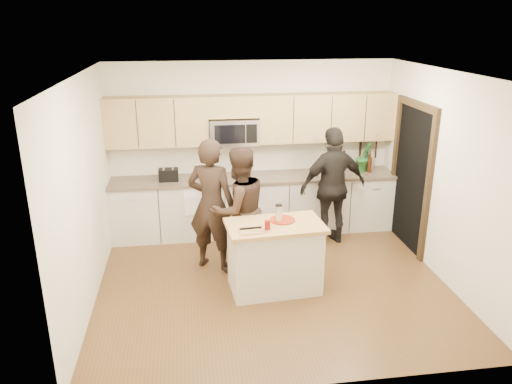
{
  "coord_description": "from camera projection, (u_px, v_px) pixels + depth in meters",
  "views": [
    {
      "loc": [
        -1.03,
        -5.76,
        3.3
      ],
      "look_at": [
        -0.17,
        0.35,
        1.15
      ],
      "focal_mm": 35.0,
      "sensor_mm": 36.0,
      "label": 1
    }
  ],
  "objects": [
    {
      "name": "island",
      "position": [
        275.0,
        256.0,
        6.3
      ],
      "size": [
        1.25,
        0.79,
        0.9
      ],
      "rotation": [
        0.0,
        0.0,
        0.08
      ],
      "color": "beige",
      "rests_on": "ground"
    },
    {
      "name": "orchid",
      "position": [
        364.0,
        156.0,
        8.06
      ],
      "size": [
        0.31,
        0.26,
        0.5
      ],
      "primitive_type": "imported",
      "rotation": [
        0.0,
        0.0,
        0.15
      ],
      "color": "#2C702F",
      "rests_on": "back_cabinetry"
    },
    {
      "name": "woman_left",
      "position": [
        211.0,
        205.0,
        6.74
      ],
      "size": [
        0.79,
        0.68,
        1.84
      ],
      "primitive_type": "imported",
      "rotation": [
        0.0,
        0.0,
        2.7
      ],
      "color": "black",
      "rests_on": "ground"
    },
    {
      "name": "framed_picture",
      "position": [
        368.0,
        147.0,
        8.3
      ],
      "size": [
        0.3,
        0.03,
        0.38
      ],
      "color": "black",
      "rests_on": "ground"
    },
    {
      "name": "dish_towel",
      "position": [
        195.0,
        191.0,
        7.62
      ],
      "size": [
        0.34,
        0.6,
        0.48
      ],
      "color": "white",
      "rests_on": "ground"
    },
    {
      "name": "woman_right",
      "position": [
        333.0,
        187.0,
        7.51
      ],
      "size": [
        1.13,
        0.65,
        1.81
      ],
      "primitive_type": "imported",
      "rotation": [
        0.0,
        0.0,
        3.34
      ],
      "color": "black",
      "rests_on": "ground"
    },
    {
      "name": "doorway",
      "position": [
        411.0,
        172.0,
        7.36
      ],
      "size": [
        0.06,
        1.25,
        2.2
      ],
      "color": "black",
      "rests_on": "ground"
    },
    {
      "name": "cutting_board",
      "position": [
        251.0,
        231.0,
        5.93
      ],
      "size": [
        0.29,
        0.21,
        0.02
      ],
      "primitive_type": "cube",
      "rotation": [
        0.0,
        0.0,
        0.08
      ],
      "color": "tan",
      "rests_on": "island"
    },
    {
      "name": "room_shell",
      "position": [
        274.0,
        156.0,
        6.04
      ],
      "size": [
        4.52,
        4.02,
        2.71
      ],
      "color": "beige",
      "rests_on": "ground"
    },
    {
      "name": "drink_glass",
      "position": [
        267.0,
        225.0,
        5.98
      ],
      "size": [
        0.07,
        0.07,
        0.11
      ],
      "primitive_type": "cylinder",
      "color": "maroon",
      "rests_on": "island"
    },
    {
      "name": "tongs",
      "position": [
        251.0,
        228.0,
        5.97
      ],
      "size": [
        0.27,
        0.05,
        0.02
      ],
      "primitive_type": "cube",
      "rotation": [
        0.0,
        0.0,
        0.08
      ],
      "color": "black",
      "rests_on": "cutting_board"
    },
    {
      "name": "toaster",
      "position": [
        169.0,
        175.0,
        7.65
      ],
      "size": [
        0.3,
        0.19,
        0.19
      ],
      "color": "black",
      "rests_on": "back_cabinetry"
    },
    {
      "name": "floor",
      "position": [
        272.0,
        282.0,
        6.61
      ],
      "size": [
        4.5,
        4.5,
        0.0
      ],
      "primitive_type": "plane",
      "color": "brown",
      "rests_on": "ground"
    },
    {
      "name": "bottle_cluster",
      "position": [
        358.0,
        161.0,
        8.11
      ],
      "size": [
        0.61,
        0.25,
        0.34
      ],
      "color": "black",
      "rests_on": "back_cabinetry"
    },
    {
      "name": "back_cabinetry",
      "position": [
        255.0,
        204.0,
        8.03
      ],
      "size": [
        4.5,
        0.66,
        0.94
      ],
      "color": "beige",
      "rests_on": "ground"
    },
    {
      "name": "microwave",
      "position": [
        234.0,
        131.0,
        7.7
      ],
      "size": [
        0.76,
        0.41,
        0.4
      ],
      "color": "silver",
      "rests_on": "ground"
    },
    {
      "name": "knife",
      "position": [
        261.0,
        231.0,
        5.9
      ],
      "size": [
        0.21,
        0.04,
        0.01
      ],
      "primitive_type": "cube",
      "rotation": [
        0.0,
        0.0,
        0.08
      ],
      "color": "silver",
      "rests_on": "cutting_board"
    },
    {
      "name": "upper_cabinetry",
      "position": [
        255.0,
        118.0,
        7.72
      ],
      "size": [
        4.5,
        0.33,
        0.75
      ],
      "color": "tan",
      "rests_on": "ground"
    },
    {
      "name": "red_plate",
      "position": [
        282.0,
        220.0,
        6.26
      ],
      "size": [
        0.32,
        0.32,
        0.02
      ],
      "primitive_type": "cylinder",
      "color": "maroon",
      "rests_on": "island"
    },
    {
      "name": "woman_center",
      "position": [
        239.0,
        210.0,
        6.67
      ],
      "size": [
        1.04,
        0.95,
        1.74
      ],
      "primitive_type": "imported",
      "rotation": [
        0.0,
        0.0,
        3.56
      ],
      "color": "black",
      "rests_on": "ground"
    },
    {
      "name": "box_grater",
      "position": [
        279.0,
        213.0,
        6.15
      ],
      "size": [
        0.08,
        0.07,
        0.23
      ],
      "color": "silver",
      "rests_on": "red_plate"
    }
  ]
}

